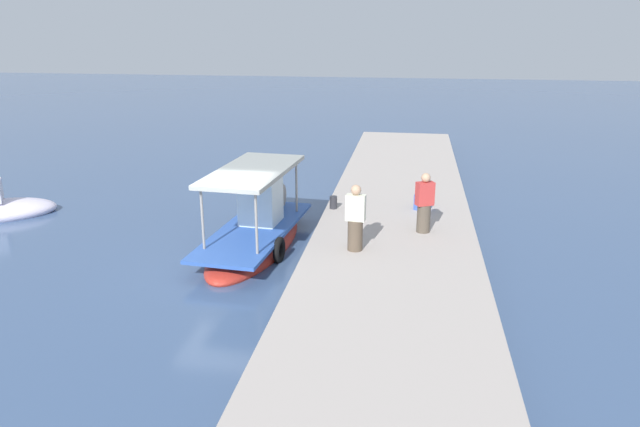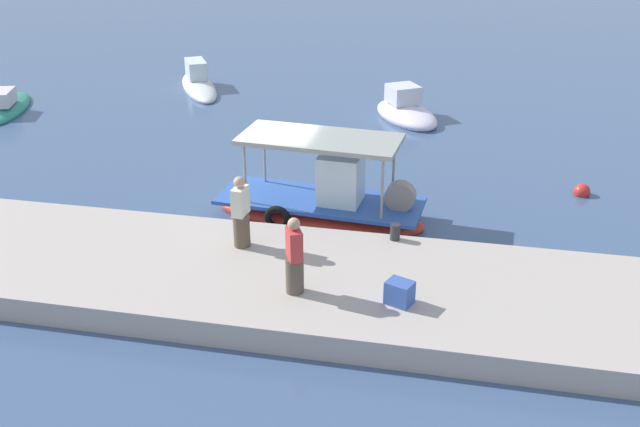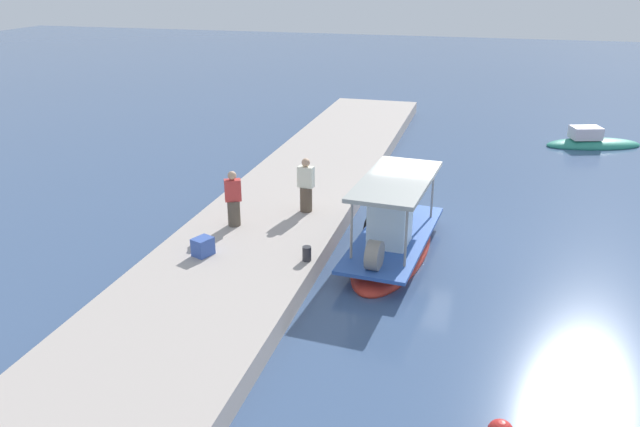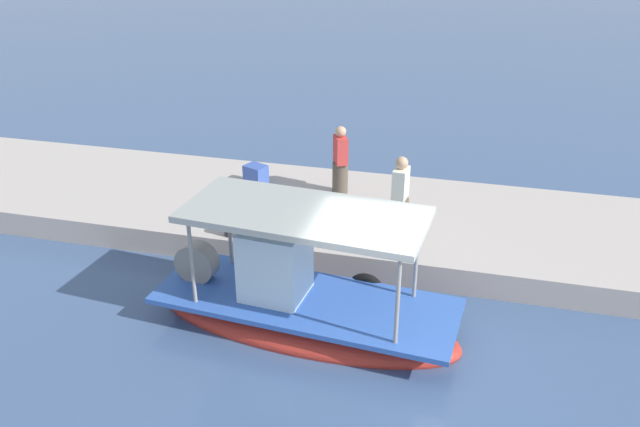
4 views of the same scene
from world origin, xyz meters
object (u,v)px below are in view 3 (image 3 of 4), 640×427
at_px(main_fishing_boat, 392,242).
at_px(moored_boat_mid, 592,143).
at_px(mooring_bollard, 307,254).
at_px(cargo_crate, 203,247).
at_px(fisherman_by_crate, 233,201).
at_px(fisherman_near_bollard, 306,188).

xyz_separation_m(main_fishing_boat, moored_boat_mid, (-14.36, 7.17, -0.28)).
relative_size(mooring_bollard, cargo_crate, 0.77).
height_order(fisherman_by_crate, mooring_bollard, fisherman_by_crate).
bearing_deg(moored_boat_mid, fisherman_by_crate, -39.12).
xyz_separation_m(fisherman_near_bollard, mooring_bollard, (3.51, 1.05, -0.60)).
xyz_separation_m(mooring_bollard, moored_boat_mid, (-16.52, 9.15, -0.64)).
xyz_separation_m(fisherman_by_crate, cargo_crate, (2.20, -0.01, -0.53)).
bearing_deg(mooring_bollard, cargo_crate, -81.94).
bearing_deg(main_fishing_boat, moored_boat_mid, 153.46).
xyz_separation_m(mooring_bollard, cargo_crate, (0.40, -2.83, 0.05)).
relative_size(fisherman_near_bollard, fisherman_by_crate, 1.03).
xyz_separation_m(fisherman_by_crate, mooring_bollard, (1.80, 2.82, -0.58)).
xyz_separation_m(fisherman_near_bollard, cargo_crate, (3.91, -1.78, -0.55)).
relative_size(fisherman_near_bollard, cargo_crate, 3.37).
height_order(main_fishing_boat, mooring_bollard, main_fishing_boat).
distance_m(fisherman_near_bollard, fisherman_by_crate, 2.46).
bearing_deg(fisherman_by_crate, fisherman_near_bollard, 133.91).
bearing_deg(fisherman_by_crate, main_fishing_boat, 94.23).
relative_size(main_fishing_boat, fisherman_by_crate, 3.45).
xyz_separation_m(cargo_crate, moored_boat_mid, (-16.92, 11.98, -0.69)).
height_order(cargo_crate, moored_boat_mid, cargo_crate).
height_order(mooring_bollard, moored_boat_mid, mooring_bollard).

